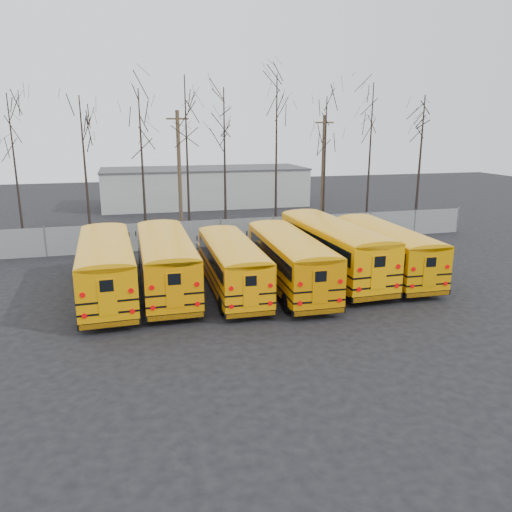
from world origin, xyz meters
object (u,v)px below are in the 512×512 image
object	(u,v)px
bus_e	(332,244)
bus_f	(385,246)
bus_b	(165,258)
utility_pole_left	(179,172)
utility_pole_right	(323,170)
bus_d	(289,257)
bus_a	(106,263)
bus_c	(231,261)

from	to	relation	value
bus_e	bus_f	distance (m)	3.17
bus_b	bus_f	bearing A→B (deg)	-1.02
bus_f	utility_pole_left	bearing A→B (deg)	125.96
bus_e	utility_pole_left	distance (m)	16.25
bus_b	utility_pole_right	size ratio (longest dim) A/B	1.19
bus_d	utility_pole_right	xyz separation A→B (m)	(8.65, 16.72, 3.08)
bus_d	bus_e	distance (m)	3.36
bus_a	bus_f	size ratio (longest dim) A/B	1.04
bus_d	bus_f	world-z (taller)	bus_d
bus_d	bus_e	bearing A→B (deg)	26.14
utility_pole_left	bus_b	bearing A→B (deg)	-95.42
utility_pole_left	bus_f	bearing A→B (deg)	-51.45
bus_a	utility_pole_right	bearing A→B (deg)	39.00
bus_d	utility_pole_right	world-z (taller)	utility_pole_right
bus_a	bus_e	distance (m)	12.50
bus_a	bus_f	bearing A→B (deg)	-2.32
bus_b	bus_c	size ratio (longest dim) A/B	1.09
bus_a	utility_pole_left	xyz separation A→B (m)	(5.45, 14.76, 3.17)
bus_b	bus_f	xyz separation A→B (m)	(12.61, -0.28, -0.07)
bus_d	utility_pole_left	bearing A→B (deg)	105.78
bus_c	utility_pole_left	size ratio (longest dim) A/B	1.06
bus_d	bus_e	size ratio (longest dim) A/B	0.91
bus_a	bus_c	distance (m)	6.38
bus_e	utility_pole_right	xyz separation A→B (m)	(5.59, 15.33, 2.92)
bus_b	bus_f	distance (m)	12.61
bus_d	bus_b	bearing A→B (deg)	171.19
bus_a	utility_pole_left	size ratio (longest dim) A/B	1.16
bus_e	bus_f	xyz separation A→B (m)	(3.12, -0.50, -0.19)
bus_b	utility_pole_right	distance (m)	21.87
bus_b	bus_f	world-z (taller)	bus_b
utility_pole_left	bus_a	bearing A→B (deg)	-106.12
bus_f	utility_pole_left	size ratio (longest dim) A/B	1.11
bus_b	bus_d	world-z (taller)	bus_b
bus_d	utility_pole_right	size ratio (longest dim) A/B	1.16
bus_b	bus_f	size ratio (longest dim) A/B	1.04
bus_b	bus_d	size ratio (longest dim) A/B	1.02
bus_b	bus_e	size ratio (longest dim) A/B	0.94
bus_e	bus_f	bearing A→B (deg)	-11.25
bus_a	bus_b	xyz separation A→B (m)	(3.00, 0.22, 0.00)
bus_c	bus_d	distance (m)	3.11
bus_f	bus_a	bearing A→B (deg)	-178.70
utility_pole_left	utility_pole_right	distance (m)	12.68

